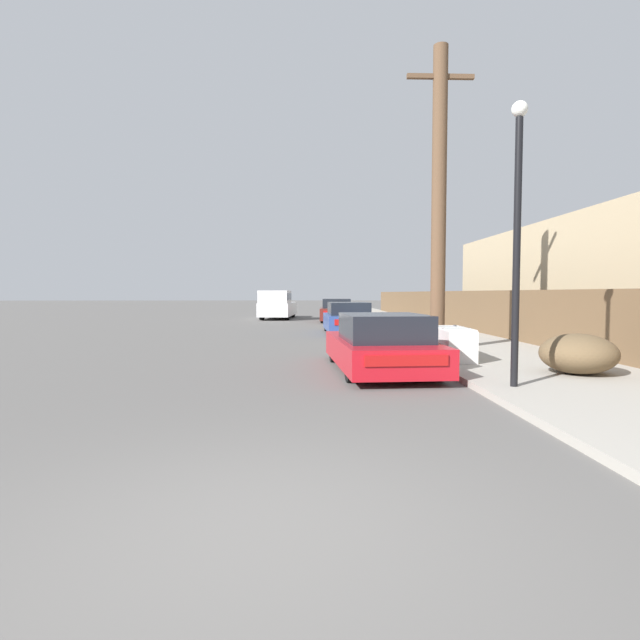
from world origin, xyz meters
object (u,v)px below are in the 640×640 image
Objects in this scene: street_lamp at (517,223)px; car_parked_mid at (348,319)px; car_parked_far at (337,311)px; pickup_truck at (277,305)px; brush_pile at (578,354)px; utility_pole at (439,198)px; parked_sports_car_red at (381,345)px; discarded_fridge at (453,343)px.

car_parked_mid is at bearing 97.63° from street_lamp.
car_parked_far is 0.78× the size of pickup_truck.
car_parked_far is (0.09, 8.45, 0.02)m from car_parked_mid.
street_lamp reaches higher than brush_pile.
pickup_truck is (-3.58, 11.59, 0.31)m from car_parked_mid.
street_lamp reaches higher than pickup_truck.
brush_pile is at bearing 111.54° from pickup_truck.
car_parked_mid is 0.71× the size of pickup_truck.
street_lamp is (1.59, -20.99, 2.20)m from car_parked_far.
utility_pole is 5.67× the size of brush_pile.
pickup_truck reaches higher than parked_sports_car_red.
pickup_truck is 23.93m from brush_pile.
brush_pile is (1.79, 1.25, -2.33)m from street_lamp.
pickup_truck is (-5.26, 20.67, 0.42)m from discarded_fridge.
car_parked_mid is at bearing 102.91° from discarded_fridge.
parked_sports_car_red is 1.00× the size of car_parked_far.
car_parked_far is at bearing 99.72° from brush_pile.
discarded_fridge is 4.20m from utility_pole.
street_lamp reaches higher than car_parked_far.
brush_pile is (1.78, -2.20, 0.02)m from discarded_fridge.
car_parked_far reaches higher than car_parked_mid.
pickup_truck is 0.71× the size of utility_pole.
street_lamp is at bearing -145.01° from brush_pile.
parked_sports_car_red is 0.56× the size of utility_pole.
utility_pole is at bearing 88.60° from street_lamp.
street_lamp is at bearing -81.59° from car_parked_far.
car_parked_far is (-1.60, 17.54, 0.14)m from discarded_fridge.
car_parked_mid reaches higher than discarded_fridge.
pickup_truck is at bearing 143.50° from car_parked_far.
parked_sports_car_red is at bearing -149.40° from discarded_fridge.
brush_pile is (1.66, -4.06, -3.74)m from utility_pole.
brush_pile is at bearing -21.26° from parked_sports_car_red.
pickup_truck is at bearing 105.98° from utility_pole.
street_lamp is at bearing -55.82° from parked_sports_car_red.
discarded_fridge is at bearing -80.71° from car_parked_far.
pickup_truck reaches higher than car_parked_far.
car_parked_far reaches higher than parked_sports_car_red.
pickup_truck reaches higher than brush_pile.
car_parked_far is 4.83m from pickup_truck.
car_parked_mid is 8.45m from car_parked_far.
car_parked_mid reaches higher than brush_pile.
pickup_truck is at bearing 107.12° from brush_pile.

